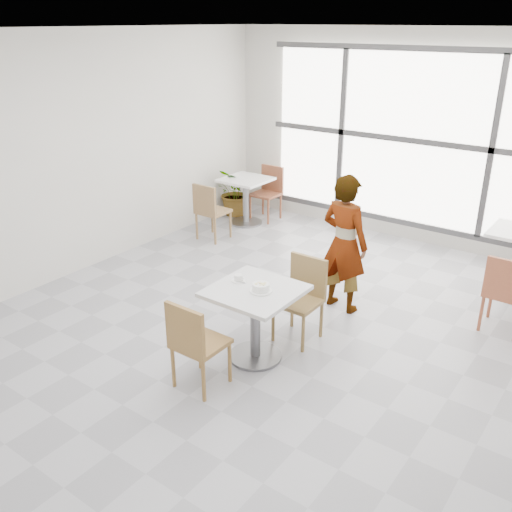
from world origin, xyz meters
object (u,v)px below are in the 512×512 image
Objects in this scene: plant_left at (237,192)px; chair_near at (194,340)px; coffee_cup at (238,278)px; bg_chair_left_near at (209,208)px; bg_table_left at (246,194)px; person at (344,244)px; main_table at (255,311)px; oatmeal_bowl at (261,287)px; chair_far at (303,293)px; bg_chair_left_far at (269,189)px; bg_chair_right_near at (506,290)px.

chair_near is at bearing -56.41° from plant_left.
coffee_cup is 0.18× the size of bg_chair_left_near.
person is at bearing -32.17° from bg_table_left.
main_table is 3.26m from bg_chair_left_near.
oatmeal_bowl is 0.26× the size of plant_left.
chair_near and chair_far have the same top height.
chair_near is 4.45m from bg_table_left.
person reaches higher than chair_far.
bg_chair_left_far reaches higher than plant_left.
person is at bearing 85.85° from oatmeal_bowl.
plant_left is (-0.37, 0.24, -0.09)m from bg_table_left.
chair_near is at bearing 128.50° from bg_chair_left_near.
oatmeal_bowl reaches higher than main_table.
chair_far is 0.74m from coffee_cup.
chair_far is (0.28, 1.34, 0.00)m from chair_near.
oatmeal_bowl is 0.24× the size of bg_chair_left_near.
oatmeal_bowl is at bearing 48.11° from bg_chair_right_near.
bg_chair_right_near reaches higher than plant_left.
oatmeal_bowl is 1.32× the size of coffee_cup.
bg_chair_left_near and bg_chair_right_near have the same top height.
bg_chair_left_near is at bearing -51.50° from chair_near.
chair_far and bg_chair_left_far have the same top height.
coffee_cup is 0.10× the size of person.
bg_table_left is at bearing 136.48° from chair_far.
chair_far is (0.14, 0.62, -0.02)m from main_table.
bg_chair_left_far is at bearing 120.85° from coffee_cup.
bg_chair_right_near is at bearing -126.31° from chair_near.
bg_chair_right_near is (1.63, 0.50, -0.29)m from person.
coffee_cup is at bearing 170.15° from oatmeal_bowl.
bg_chair_left_far is at bearing 20.95° from plant_left.
chair_near is at bearing -82.73° from coffee_cup.
person is 2.72m from bg_chair_left_near.
bg_table_left is 0.91m from bg_chair_left_near.
bg_chair_left_far is at bearing -21.10° from bg_chair_right_near.
chair_near is at bearing -101.72° from chair_far.
bg_chair_left_far is (-2.17, 4.23, 0.00)m from chair_near.
coffee_cup is 0.18× the size of bg_chair_right_near.
plant_left is (-2.99, 1.89, -0.39)m from person.
coffee_cup is 2.79m from bg_chair_right_near.
person is at bearing 73.62° from coffee_cup.
chair_far is 0.86m from person.
chair_near is 3.69m from bg_chair_left_near.
person is (0.18, 1.43, 0.27)m from main_table.
plant_left is at bearing 128.27° from coffee_cup.
oatmeal_bowl is 4.00m from bg_table_left.
plant_left is (-2.82, 3.32, -0.12)m from main_table.
plant_left is (-0.51, -0.20, -0.10)m from bg_chair_left_far.
plant_left is at bearing -16.74° from bg_chair_right_near.
bg_chair_left_near is at bearing -95.30° from bg_chair_left_far.
coffee_cup is at bearing -82.73° from chair_near.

